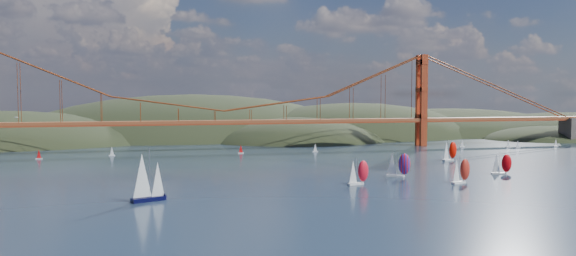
% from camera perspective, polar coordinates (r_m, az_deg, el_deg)
% --- Properties ---
extents(ground, '(1200.00, 1200.00, 0.00)m').
position_cam_1_polar(ground, '(140.84, 2.58, -9.43)').
color(ground, black).
rests_on(ground, ground).
extents(headlands, '(725.00, 225.00, 96.00)m').
position_cam_1_polar(headlands, '(420.80, -2.03, -2.51)').
color(headlands, black).
rests_on(headlands, ground).
extents(bridge, '(552.00, 12.00, 55.00)m').
position_cam_1_polar(bridge, '(314.01, -6.86, 3.60)').
color(bridge, '#974A25').
rests_on(bridge, ground).
extents(sloop_navy, '(10.75, 8.21, 15.69)m').
position_cam_1_polar(sloop_navy, '(169.68, -14.15, -4.93)').
color(sloop_navy, black).
rests_on(sloop_navy, ground).
extents(racer_0, '(8.40, 4.85, 9.41)m').
position_cam_1_polar(racer_0, '(196.38, 7.12, -4.45)').
color(racer_0, white).
rests_on(racer_0, ground).
extents(racer_1, '(8.62, 5.49, 9.64)m').
position_cam_1_polar(racer_1, '(207.09, 17.13, -4.14)').
color(racer_1, white).
rests_on(racer_1, ground).
extents(racer_2, '(8.02, 4.40, 8.99)m').
position_cam_1_polar(racer_2, '(234.71, 20.84, -3.40)').
color(racer_2, silver).
rests_on(racer_2, ground).
extents(racer_3, '(9.00, 5.95, 10.06)m').
position_cam_1_polar(racer_3, '(274.74, 16.09, -2.23)').
color(racer_3, silver).
rests_on(racer_3, ground).
extents(racer_rwb, '(9.14, 6.59, 10.26)m').
position_cam_1_polar(racer_rwb, '(216.47, 11.10, -3.64)').
color(racer_rwb, white).
rests_on(racer_rwb, ground).
extents(distant_boat_2, '(3.00, 2.00, 4.70)m').
position_cam_1_polar(distant_boat_2, '(296.04, -23.98, -2.45)').
color(distant_boat_2, silver).
rests_on(distant_boat_2, ground).
extents(distant_boat_3, '(3.00, 2.00, 4.70)m').
position_cam_1_polar(distant_boat_3, '(298.31, -17.46, -2.27)').
color(distant_boat_3, silver).
rests_on(distant_boat_3, ground).
extents(distant_boat_4, '(3.00, 2.00, 4.70)m').
position_cam_1_polar(distant_boat_4, '(344.92, 17.28, -1.51)').
color(distant_boat_4, silver).
rests_on(distant_boat_4, ground).
extents(distant_boat_5, '(3.00, 2.00, 4.70)m').
position_cam_1_polar(distant_boat_5, '(353.25, 21.46, -1.48)').
color(distant_boat_5, silver).
rests_on(distant_boat_5, ground).
extents(distant_boat_6, '(3.00, 2.00, 4.70)m').
position_cam_1_polar(distant_boat_6, '(351.43, 22.32, -1.52)').
color(distant_boat_6, silver).
rests_on(distant_boat_6, ground).
extents(distant_boat_7, '(3.00, 2.00, 4.70)m').
position_cam_1_polar(distant_boat_7, '(370.32, 25.56, -1.36)').
color(distant_boat_7, silver).
rests_on(distant_boat_7, ground).
extents(distant_boat_8, '(3.00, 2.00, 4.70)m').
position_cam_1_polar(distant_boat_8, '(304.10, 2.79, -2.00)').
color(distant_boat_8, silver).
rests_on(distant_boat_8, ground).
extents(distant_boat_9, '(3.00, 2.00, 4.70)m').
position_cam_1_polar(distant_boat_9, '(297.14, -4.81, -2.14)').
color(distant_boat_9, silver).
rests_on(distant_boat_9, ground).
extents(gull, '(0.90, 0.25, 0.17)m').
position_cam_1_polar(gull, '(157.87, -25.89, 0.98)').
color(gull, white).
rests_on(gull, ground).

